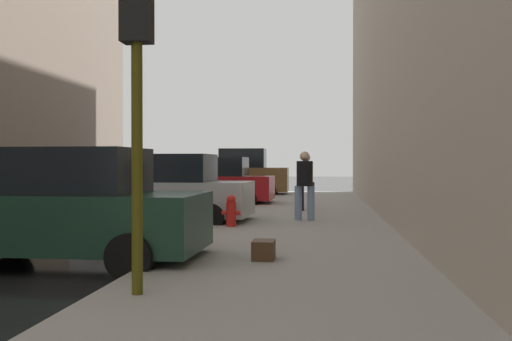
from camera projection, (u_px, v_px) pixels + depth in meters
The scene contains 10 objects.
sidewalk at pixel (292, 256), 9.12m from camera, with size 4.00×40.00×0.15m, color gray.
parked_dark_green_sedan at pixel (67, 210), 8.60m from camera, with size 4.23×2.11×1.79m.
parked_silver_sedan at pixel (168, 192), 14.20m from camera, with size 4.27×2.18×1.79m.
parked_red_hatchback at pixel (216, 183), 20.58m from camera, with size 4.24×2.14×1.79m.
parked_bronze_suv at pixel (240, 175), 26.57m from camera, with size 4.63×2.13×2.25m.
fire_hydrant at pixel (231, 211), 12.74m from camera, with size 0.42×0.22×0.70m.
traffic_light at pixel (137, 52), 6.11m from camera, with size 0.32×0.32×3.60m.
pedestrian_in_tan_coat at pixel (306, 179), 17.06m from camera, with size 0.53×0.48×1.71m.
pedestrian_in_jeans at pixel (305, 182), 14.14m from camera, with size 0.51×0.43×1.71m.
duffel_bag at pixel (264, 250), 8.35m from camera, with size 0.32×0.44×0.28m.
Camera 1 is at (6.48, -9.11, 1.55)m, focal length 40.00 mm.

